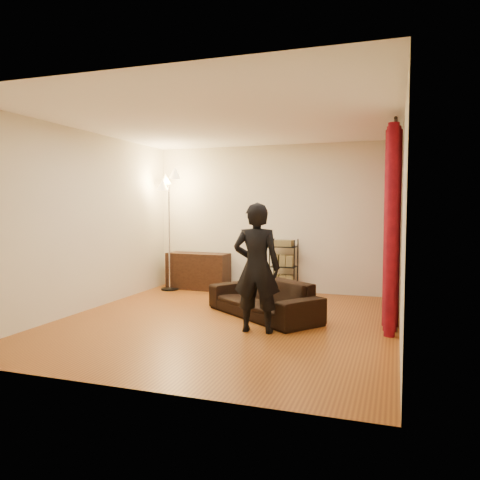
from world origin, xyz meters
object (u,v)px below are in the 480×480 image
(sofa, at_px, (263,298))
(media_cabinet, at_px, (198,271))
(person, at_px, (257,268))
(storage_boxes, at_px, (248,285))
(floor_lamp, at_px, (169,232))
(wire_shelf, at_px, (284,266))

(sofa, height_order, media_cabinet, media_cabinet)
(sofa, relative_size, person, 1.14)
(person, height_order, media_cabinet, person)
(storage_boxes, bearing_deg, floor_lamp, -168.43)
(person, height_order, wire_shelf, person)
(sofa, xyz_separation_m, floor_lamp, (-2.26, 1.51, 0.83))
(sofa, relative_size, media_cabinet, 1.56)
(floor_lamp, bearing_deg, person, -44.16)
(wire_shelf, relative_size, floor_lamp, 0.45)
(person, relative_size, storage_boxes, 5.17)
(wire_shelf, bearing_deg, media_cabinet, -173.37)
(sofa, bearing_deg, storage_boxes, 151.23)
(storage_boxes, bearing_deg, sofa, -66.07)
(storage_boxes, distance_m, floor_lamp, 1.78)
(sofa, bearing_deg, floor_lamp, -176.52)
(person, distance_m, floor_lamp, 3.37)
(wire_shelf, height_order, floor_lamp, floor_lamp)
(sofa, distance_m, person, 1.00)
(media_cabinet, bearing_deg, wire_shelf, 3.74)
(storage_boxes, bearing_deg, media_cabinet, -178.11)
(person, xyz_separation_m, wire_shelf, (-0.28, 2.65, -0.32))
(person, height_order, floor_lamp, floor_lamp)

